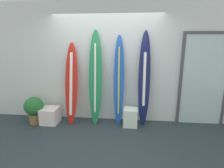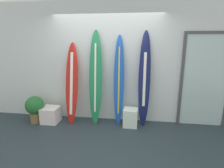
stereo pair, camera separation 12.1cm
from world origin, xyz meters
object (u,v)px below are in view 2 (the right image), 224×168
Objects in this scene: surfboard_cobalt at (119,82)px; surfboard_navy at (144,79)px; potted_plant at (35,107)px; glass_door at (205,79)px; display_block_center at (130,117)px; surfboard_crimson at (72,84)px; display_block_left at (51,115)px; surfboard_emerald at (96,79)px.

surfboard_cobalt is 0.57m from surfboard_navy.
potted_plant is at bearing -174.29° from surfboard_navy.
glass_door reaches higher than surfboard_cobalt.
display_block_center is at bearing -26.08° from surfboard_cobalt.
surfboard_crimson is 0.91m from display_block_left.
surfboard_navy is 1.34m from glass_door.
surfboard_crimson is at bearing -177.37° from surfboard_navy.
glass_door is at bearing 6.49° from surfboard_navy.
display_block_left is at bearing 8.61° from potted_plant.
glass_door is (3.00, 0.23, 0.16)m from surfboard_crimson.
potted_plant is (-2.54, -0.25, -0.69)m from surfboard_navy.
surfboard_navy is 5.56× the size of display_block_left.
potted_plant is at bearing -174.02° from glass_door.
glass_door is at bearing 5.71° from display_block_left.
display_block_center is at bearing 1.63° from display_block_left.
surfboard_emerald is 1.02× the size of glass_door.
glass_door is at bearing 4.76° from surfboard_cobalt.
display_block_center is (0.28, -0.14, -0.80)m from surfboard_cobalt.
glass_door reaches higher than display_block_left.
display_block_left is (-1.61, -0.19, -0.82)m from surfboard_cobalt.
potted_plant reaches higher than display_block_left.
potted_plant is at bearing -171.42° from surfboard_emerald.
surfboard_navy reaches higher than potted_plant.
glass_door reaches higher than display_block_center.
surfboard_cobalt is at bearing 153.92° from display_block_center.
surfboard_crimson is at bearing 11.49° from potted_plant.
surfboard_crimson is 4.89× the size of display_block_left.
surfboard_crimson is 0.87× the size of surfboard_emerald.
display_block_center is (-0.28, -0.15, -0.87)m from surfboard_navy.
surfboard_emerald reaches higher than surfboard_cobalt.
surfboard_cobalt is (0.54, 0.03, -0.06)m from surfboard_emerald.
surfboard_navy is at bearing 5.24° from display_block_left.
display_block_center is at bearing 2.74° from potted_plant.
display_block_left is at bearing -174.76° from surfboard_navy.
display_block_left is 0.60× the size of potted_plant.
potted_plant reaches higher than display_block_center.
potted_plant is at bearing -168.51° from surfboard_crimson.
surfboard_cobalt reaches higher than display_block_center.
surfboard_cobalt is 0.97× the size of glass_door.
surfboard_cobalt is 0.96× the size of surfboard_navy.
surfboard_navy is at bearing 0.68° from surfboard_cobalt.
surfboard_cobalt is at bearing 3.64° from surfboard_crimson.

